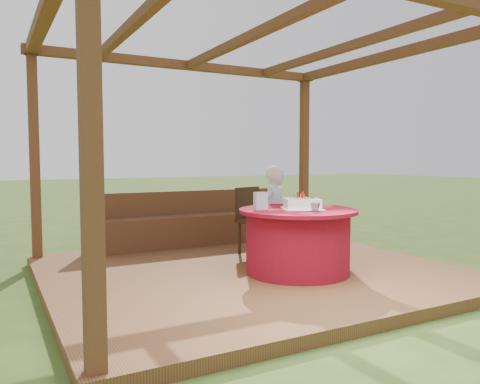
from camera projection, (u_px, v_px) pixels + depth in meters
name	position (u px, v px, depth m)	size (l,w,h in m)	color
ground	(250.00, 278.00, 5.47)	(60.00, 60.00, 0.00)	#324D19
deck	(250.00, 273.00, 5.46)	(4.50, 4.00, 0.12)	brown
pergola	(250.00, 70.00, 5.30)	(4.50, 4.00, 2.72)	brown
bench	(193.00, 227.00, 6.95)	(3.00, 0.42, 0.80)	brown
table	(298.00, 240.00, 5.23)	(1.31, 1.31, 0.72)	maroon
chair	(254.00, 216.00, 6.33)	(0.56, 0.56, 0.90)	#321F0F
elderly_woman	(274.00, 212.00, 5.95)	(0.49, 0.41, 1.19)	#A3D6F3
birthday_cake	(302.00, 204.00, 5.22)	(0.57, 0.57, 0.19)	white
gift_bag	(261.00, 201.00, 5.13)	(0.14, 0.09, 0.19)	#D288B9
drinking_glass	(315.00, 207.00, 4.92)	(0.10, 0.10, 0.10)	silver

